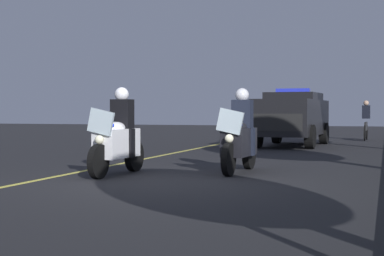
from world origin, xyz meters
name	(u,v)px	position (x,y,z in m)	size (l,w,h in m)	color
ground_plane	(162,181)	(0.00, 0.00, 0.00)	(80.00, 80.00, 0.00)	black
lane_stripe_center	(54,177)	(0.00, -2.18, 0.00)	(48.00, 0.12, 0.01)	#E0D14C
police_motorcycle_lead_left	(118,139)	(-0.73, -1.20, 0.70)	(2.14, 0.59, 1.72)	black
police_motorcycle_lead_right	(240,138)	(-1.93, 0.96, 0.70)	(2.14, 0.59, 1.72)	black
police_suv	(292,116)	(-11.60, 0.59, 1.07)	(4.98, 2.26, 2.05)	black
cyclist_background	(366,120)	(-16.45, 2.97, 0.84)	(1.76, 0.33, 1.69)	black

